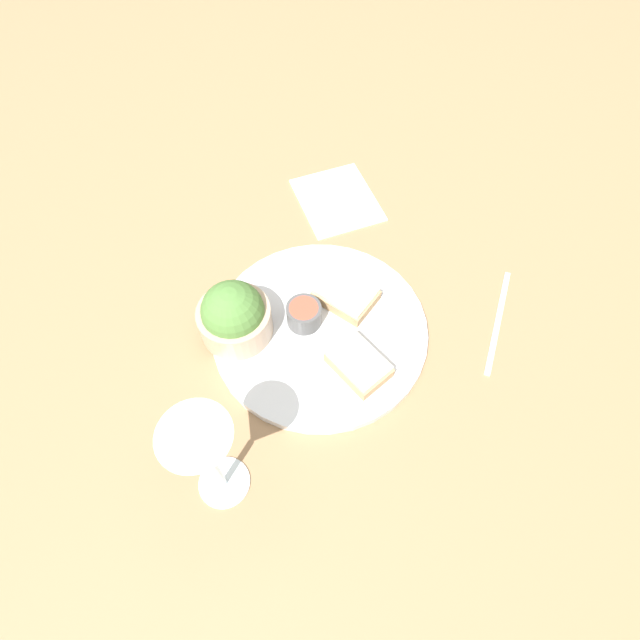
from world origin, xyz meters
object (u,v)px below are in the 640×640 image
object	(u,v)px
napkin	(337,199)
salad_bowl	(234,316)
cheese_toast_near	(346,294)
cheese_toast_far	(359,364)
fork	(498,320)
wine_glass	(204,452)
sauce_ramekin	(304,314)

from	to	relation	value
napkin	salad_bowl	bearing A→B (deg)	-55.96
cheese_toast_near	cheese_toast_far	world-z (taller)	same
cheese_toast_near	fork	world-z (taller)	cheese_toast_near
cheese_toast_far	wine_glass	world-z (taller)	wine_glass
napkin	fork	size ratio (longest dim) A/B	1.13
salad_bowl	wine_glass	world-z (taller)	wine_glass
salad_bowl	cheese_toast_near	xyz separation A→B (m)	(0.02, 0.16, -0.02)
napkin	fork	distance (m)	0.34
sauce_ramekin	salad_bowl	bearing A→B (deg)	-108.65
sauce_ramekin	napkin	world-z (taller)	sauce_ramekin
sauce_ramekin	cheese_toast_far	distance (m)	0.11
fork	cheese_toast_far	bearing A→B (deg)	-95.73
cheese_toast_far	napkin	xyz separation A→B (m)	(-0.30, 0.13, -0.02)
salad_bowl	napkin	size ratio (longest dim) A/B	0.63
cheese_toast_far	fork	xyz separation A→B (m)	(0.02, 0.22, -0.02)
cheese_toast_near	wine_glass	world-z (taller)	wine_glass
napkin	fork	world-z (taller)	same
cheese_toast_near	cheese_toast_far	bearing A→B (deg)	-20.25
sauce_ramekin	cheese_toast_near	distance (m)	0.07
wine_glass	napkin	xyz separation A→B (m)	(-0.36, 0.35, -0.12)
fork	wine_glass	bearing A→B (deg)	-85.83
wine_glass	napkin	bearing A→B (deg)	135.63
sauce_ramekin	cheese_toast_far	bearing A→B (deg)	17.31
cheese_toast_near	napkin	distance (m)	0.22
wine_glass	napkin	distance (m)	0.52
napkin	cheese_toast_far	bearing A→B (deg)	-23.47
wine_glass	sauce_ramekin	bearing A→B (deg)	129.83
cheese_toast_far	napkin	world-z (taller)	cheese_toast_far
sauce_ramekin	wine_glass	size ratio (longest dim) A/B	0.28
salad_bowl	cheese_toast_near	world-z (taller)	salad_bowl
cheese_toast_far	wine_glass	size ratio (longest dim) A/B	0.51
cheese_toast_near	salad_bowl	bearing A→B (deg)	-98.68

